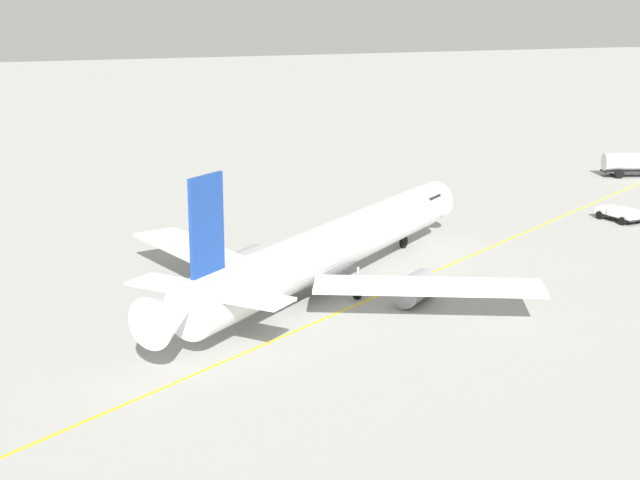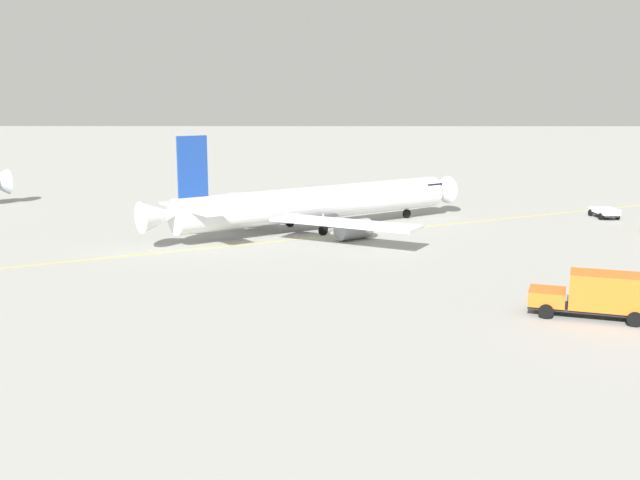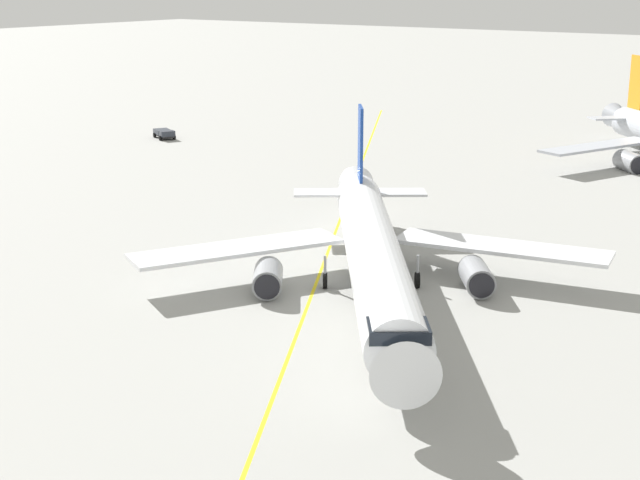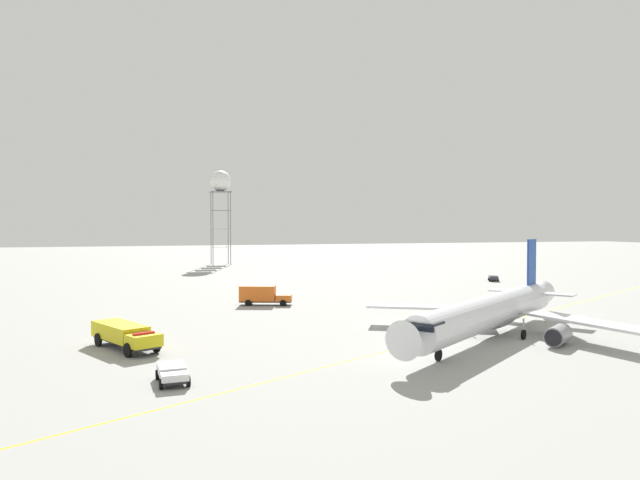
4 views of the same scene
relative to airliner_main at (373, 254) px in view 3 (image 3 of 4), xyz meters
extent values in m
plane|color=#9E9E99|center=(2.79, 2.94, -2.83)|extent=(600.00, 600.00, 0.00)
cylinder|color=white|center=(-0.45, -0.33, 0.18)|extent=(30.28, 23.55, 3.66)
cone|color=white|center=(-15.48, -11.34, 0.18)|extent=(4.48, 4.58, 3.48)
cone|color=white|center=(14.81, 10.85, 0.48)|extent=(5.07, 4.87, 3.11)
cube|color=black|center=(-13.70, -10.04, 1.00)|extent=(3.77, 3.93, 0.70)
ellipsoid|color=slate|center=(0.95, 0.70, -0.83)|extent=(12.07, 10.07, 2.01)
cube|color=#193D93|center=(11.92, 8.73, 5.03)|extent=(2.72, 2.08, 6.04)
cube|color=white|center=(13.75, 6.23, 0.91)|extent=(4.90, 5.36, 0.20)
cube|color=white|center=(10.08, 11.23, 0.91)|extent=(4.90, 5.36, 0.20)
cube|color=white|center=(8.08, -5.82, -0.46)|extent=(6.48, 15.71, 0.28)
cube|color=white|center=(-3.11, 9.46, -0.46)|extent=(15.25, 10.50, 0.28)
cylinder|color=gray|center=(4.35, -5.71, -1.72)|extent=(4.26, 3.88, 2.03)
cylinder|color=black|center=(2.78, -6.86, -1.72)|extent=(1.14, 1.48, 1.72)
cylinder|color=gray|center=(-4.13, 5.87, -1.72)|extent=(4.26, 3.88, 2.03)
cylinder|color=black|center=(-5.70, 4.72, -1.72)|extent=(1.14, 1.48, 1.72)
cylinder|color=#9EA0A5|center=(-11.14, -8.16, -1.37)|extent=(0.20, 0.20, 1.82)
cylinder|color=black|center=(-11.14, -8.16, -2.28)|extent=(1.06, 0.89, 1.10)
cylinder|color=#9EA0A5|center=(2.86, -1.91, -1.37)|extent=(0.20, 0.20, 1.82)
cylinder|color=black|center=(2.86, -1.91, -2.28)|extent=(1.06, 0.89, 1.10)
cylinder|color=#9EA0A5|center=(-0.96, 3.30, -1.37)|extent=(0.20, 0.20, 1.82)
cylinder|color=black|center=(-0.96, 3.30, -2.28)|extent=(1.06, 0.89, 1.10)
cone|color=#B2B7C1|center=(70.41, 6.05, 0.48)|extent=(5.04, 5.04, 3.13)
cube|color=orange|center=(67.89, 3.55, 5.33)|extent=(2.44, 2.42, 6.62)
cube|color=#B2B7C1|center=(65.64, 5.82, 0.92)|extent=(5.32, 5.33, 0.20)
cube|color=#B2B7C1|center=(52.67, 2.58, -0.46)|extent=(16.48, 9.13, 0.28)
cylinder|color=gray|center=(52.36, -1.20, -1.85)|extent=(4.49, 4.48, 2.28)
cylinder|color=black|center=(50.88, -2.66, -1.85)|extent=(1.47, 1.48, 1.93)
cube|color=#232326|center=(38.17, 56.74, -2.41)|extent=(3.34, 4.29, 0.20)
cube|color=#2D333D|center=(37.49, 55.51, -1.96)|extent=(2.23, 1.97, 0.70)
cube|color=black|center=(37.25, 55.07, -1.85)|extent=(1.43, 0.83, 0.39)
cube|color=#2D333D|center=(38.51, 57.36, -2.01)|extent=(2.91, 3.20, 0.60)
cylinder|color=black|center=(38.32, 55.06, -2.51)|extent=(0.55, 0.70, 0.64)
cylinder|color=black|center=(36.67, 55.97, -2.51)|extent=(0.55, 0.70, 0.64)
cylinder|color=black|center=(39.62, 57.41, -2.51)|extent=(0.55, 0.70, 0.64)
cylinder|color=black|center=(37.97, 58.32, -2.51)|extent=(0.55, 0.70, 0.64)
cube|color=yellow|center=(-3.03, 3.02, -2.82)|extent=(162.79, 88.58, 0.01)
camera|label=1|loc=(28.66, 61.91, 17.93)|focal=53.63mm
camera|label=2|loc=(-1.29, 81.87, 11.81)|focal=41.76mm
camera|label=3|loc=(-52.32, -32.33, 18.26)|focal=52.90mm
camera|label=4|loc=(-37.38, -56.19, 9.98)|focal=32.22mm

